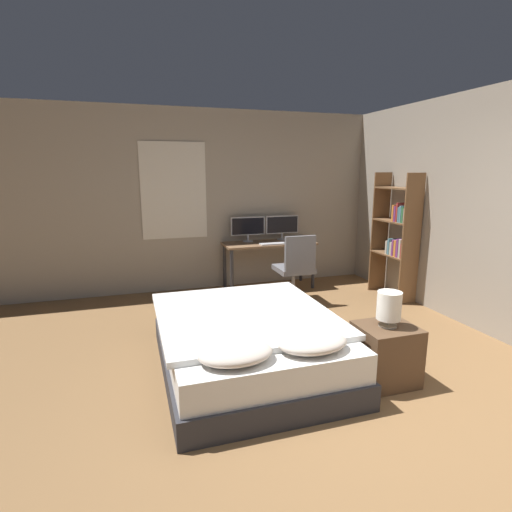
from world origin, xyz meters
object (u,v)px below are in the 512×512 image
at_px(monitor_left, 248,227).
at_px(bookshelf, 398,232).
at_px(computer_mouse, 291,242).
at_px(nightstand, 386,354).
at_px(monitor_right, 282,226).
at_px(bed, 248,343).
at_px(desk, 269,249).
at_px(keyboard, 273,244).
at_px(office_chair, 295,274).
at_px(bedside_lamp, 389,306).

relative_size(monitor_left, bookshelf, 0.30).
bearing_deg(monitor_left, computer_mouse, -31.47).
height_order(nightstand, monitor_right, monitor_right).
distance_m(bed, monitor_left, 2.79).
xyz_separation_m(nightstand, bookshelf, (1.55, 1.98, 0.70)).
xyz_separation_m(monitor_right, computer_mouse, (0.00, -0.35, -0.21)).
relative_size(bed, computer_mouse, 27.90).
relative_size(desk, computer_mouse, 20.02).
height_order(desk, computer_mouse, computer_mouse).
xyz_separation_m(monitor_left, bookshelf, (1.85, -1.19, 0.01)).
height_order(nightstand, desk, desk).
bearing_deg(monitor_right, keyboard, -129.06).
xyz_separation_m(computer_mouse, bookshelf, (1.28, -0.84, 0.22)).
height_order(bed, office_chair, office_chair).
height_order(nightstand, bookshelf, bookshelf).
distance_m(bed, computer_mouse, 2.66).
xyz_separation_m(bedside_lamp, bookshelf, (1.55, 1.98, 0.26)).
bearing_deg(nightstand, office_chair, 87.38).
bearing_deg(nightstand, monitor_right, 85.10).
height_order(bed, keyboard, keyboard).
bearing_deg(nightstand, computer_mouse, 84.42).
height_order(desk, keyboard, keyboard).
relative_size(keyboard, office_chair, 0.41).
bearing_deg(bookshelf, desk, 147.03).
height_order(keyboard, bookshelf, bookshelf).
height_order(computer_mouse, office_chair, office_chair).
xyz_separation_m(bedside_lamp, monitor_left, (-0.30, 3.18, 0.25)).
bearing_deg(bedside_lamp, bed, 151.47).
distance_m(monitor_left, bookshelf, 2.20).
distance_m(nightstand, monitor_left, 3.26).
relative_size(bed, monitor_left, 3.62).
bearing_deg(monitor_right, bookshelf, -42.93).
bearing_deg(desk, nightstand, -89.77).
bearing_deg(bedside_lamp, monitor_left, 95.32).
xyz_separation_m(nightstand, keyboard, (-0.01, 2.83, 0.47)).
distance_m(keyboard, computer_mouse, 0.29).
bearing_deg(bed, office_chair, 54.68).
relative_size(bedside_lamp, bookshelf, 0.17).
bearing_deg(bookshelf, keyboard, 151.72).
xyz_separation_m(bed, bedside_lamp, (1.07, -0.58, 0.43)).
height_order(bedside_lamp, monitor_left, monitor_left).
relative_size(bed, monitor_right, 3.62).
bearing_deg(bed, monitor_right, 62.71).
height_order(bed, nightstand, bed).
bearing_deg(nightstand, monitor_left, 95.32).
xyz_separation_m(bedside_lamp, computer_mouse, (0.28, 2.83, 0.05)).
xyz_separation_m(computer_mouse, office_chair, (-0.17, -0.60, -0.34)).
height_order(desk, monitor_right, monitor_right).
xyz_separation_m(bed, monitor_left, (0.77, 2.60, 0.69)).
height_order(monitor_left, keyboard, monitor_left).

